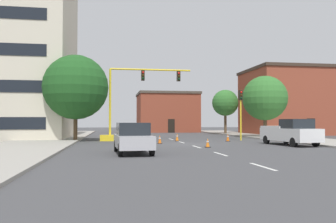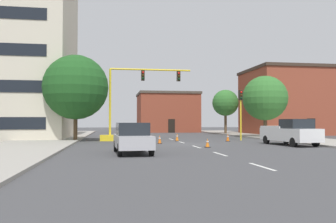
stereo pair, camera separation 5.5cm
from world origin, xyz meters
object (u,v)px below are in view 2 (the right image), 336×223
object	(u,v)px
tree_right_far	(225,103)
traffic_cone_roadside_b	(207,143)
sedan_silver_near_left	(132,138)
traffic_signal_gantry	(122,117)
traffic_cone_roadside_a	(177,137)
traffic_light_pole_right	(241,104)
pickup_truck_white	(290,132)
traffic_cone_roadside_c	(228,137)
tree_right_mid	(265,98)
traffic_cone_roadside_d	(160,139)
tree_left_near	(76,87)

from	to	relation	value
tree_right_far	traffic_cone_roadside_b	distance (m)	25.17
sedan_silver_near_left	traffic_signal_gantry	bearing A→B (deg)	91.26
traffic_cone_roadside_a	traffic_light_pole_right	bearing A→B (deg)	0.21
pickup_truck_white	traffic_cone_roadside_c	size ratio (longest dim) A/B	7.79
pickup_truck_white	tree_right_mid	bearing A→B (deg)	73.83
traffic_cone_roadside_a	traffic_cone_roadside_c	bearing A→B (deg)	-15.23
traffic_cone_roadside_b	tree_right_far	bearing A→B (deg)	68.72
tree_right_far	traffic_cone_roadside_d	bearing A→B (deg)	-122.44
traffic_signal_gantry	traffic_cone_roadside_d	size ratio (longest dim) A/B	12.39
traffic_cone_roadside_c	tree_right_mid	bearing A→B (deg)	43.61
traffic_cone_roadside_a	traffic_cone_roadside_d	xyz separation A→B (m)	(-2.10, -3.48, -0.02)
tree_right_far	pickup_truck_white	size ratio (longest dim) A/B	1.12
traffic_signal_gantry	traffic_cone_roadside_c	bearing A→B (deg)	-14.40
pickup_truck_white	traffic_cone_roadside_d	world-z (taller)	pickup_truck_white
traffic_signal_gantry	tree_right_far	xyz separation A→B (m)	(14.74, 13.79, 2.18)
pickup_truck_white	sedan_silver_near_left	xyz separation A→B (m)	(-12.22, -4.94, -0.09)
traffic_signal_gantry	pickup_truck_white	bearing A→B (deg)	-33.37
traffic_signal_gantry	tree_left_near	size ratio (longest dim) A/B	1.09
traffic_signal_gantry	traffic_cone_roadside_b	xyz separation A→B (m)	(5.72, -9.35, -1.91)
traffic_light_pole_right	tree_right_mid	world-z (taller)	tree_right_mid
pickup_truck_white	traffic_cone_roadside_a	size ratio (longest dim) A/B	7.69
tree_left_near	sedan_silver_near_left	world-z (taller)	tree_left_near
traffic_cone_roadside_b	traffic_signal_gantry	bearing A→B (deg)	121.47
pickup_truck_white	traffic_cone_roadside_c	xyz separation A→B (m)	(-2.96, 5.79, -0.62)
traffic_cone_roadside_c	traffic_light_pole_right	bearing A→B (deg)	35.69
traffic_light_pole_right	tree_left_near	size ratio (longest dim) A/B	0.61
traffic_cone_roadside_b	pickup_truck_white	bearing A→B (deg)	9.33
traffic_cone_roadside_d	sedan_silver_near_left	bearing A→B (deg)	-107.61
traffic_cone_roadside_a	traffic_cone_roadside_b	xyz separation A→B (m)	(0.65, -8.12, -0.05)
traffic_light_pole_right	tree_left_near	bearing A→B (deg)	176.82
tree_left_near	traffic_cone_roadside_d	distance (m)	9.54
traffic_cone_roadside_a	traffic_signal_gantry	bearing A→B (deg)	166.34
tree_right_far	pickup_truck_white	xyz separation A→B (m)	(-2.23, -22.02, -3.42)
traffic_light_pole_right	traffic_cone_roadside_c	world-z (taller)	traffic_light_pole_right
pickup_truck_white	traffic_cone_roadside_d	size ratio (longest dim) A/B	8.05
sedan_silver_near_left	traffic_cone_roadside_b	distance (m)	6.67
tree_right_far	tree_right_mid	size ratio (longest dim) A/B	0.90
traffic_cone_roadside_c	traffic_cone_roadside_d	xyz separation A→B (m)	(-6.57, -2.26, -0.01)
tree_left_near	traffic_cone_roadside_d	xyz separation A→B (m)	(7.14, -4.36, -4.59)
tree_right_mid	traffic_cone_roadside_c	xyz separation A→B (m)	(-6.41, -6.10, -4.06)
traffic_cone_roadside_a	tree_right_far	bearing A→B (deg)	57.24
traffic_cone_roadside_b	tree_left_near	bearing A→B (deg)	137.69
traffic_light_pole_right	tree_right_far	distance (m)	15.41
tree_right_mid	pickup_truck_white	xyz separation A→B (m)	(-3.45, -11.89, -3.44)
traffic_cone_roadside_a	traffic_cone_roadside_c	distance (m)	4.64
traffic_light_pole_right	traffic_cone_roadside_c	xyz separation A→B (m)	(-1.73, -1.24, -3.18)
sedan_silver_near_left	traffic_light_pole_right	bearing A→B (deg)	47.46
traffic_signal_gantry	sedan_silver_near_left	xyz separation A→B (m)	(0.29, -13.18, -1.33)
tree_right_far	traffic_cone_roadside_d	size ratio (longest dim) A/B	9.03
sedan_silver_near_left	traffic_cone_roadside_b	bearing A→B (deg)	35.16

